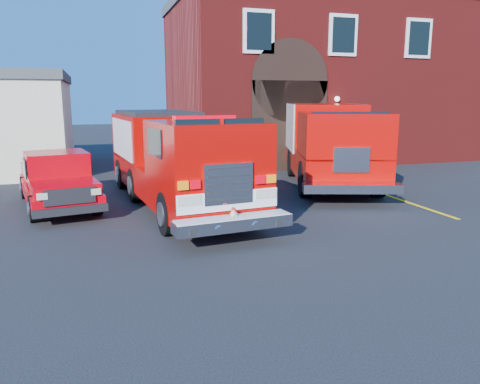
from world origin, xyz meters
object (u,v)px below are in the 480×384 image
object	(u,v)px
fire_station	(312,79)
pickup_truck	(57,180)
fire_engine	(175,158)
secondary_truck	(327,140)

from	to	relation	value
fire_station	pickup_truck	world-z (taller)	fire_station
fire_engine	secondary_truck	world-z (taller)	secondary_truck
fire_engine	secondary_truck	size ratio (longest dim) A/B	0.97
fire_station	pickup_truck	xyz separation A→B (m)	(-13.05, -9.51, -3.45)
pickup_truck	fire_station	bearing A→B (deg)	36.09
fire_station	secondary_truck	distance (m)	8.86
fire_engine	secondary_truck	xyz separation A→B (m)	(6.45, 2.50, 0.17)
fire_engine	secondary_truck	distance (m)	6.92
fire_station	fire_engine	world-z (taller)	fire_station
pickup_truck	secondary_truck	distance (m)	10.10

